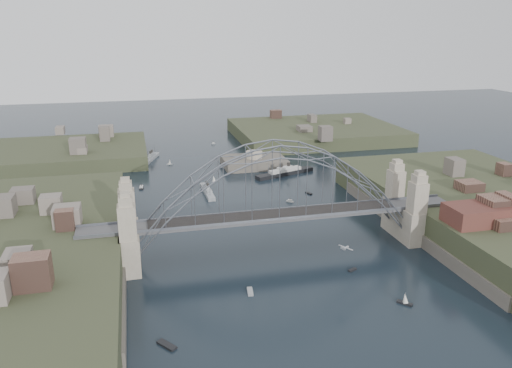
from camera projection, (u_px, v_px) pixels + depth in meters
The scene contains 25 objects.
ground at pixel (275, 250), 113.74m from camera, with size 500.00×500.00×0.00m, color black.
bridge at pixel (276, 198), 110.05m from camera, with size 84.00×13.80×24.60m.
shore_east at pixel (496, 219), 126.17m from camera, with size 50.50×90.00×12.00m.
headland_nw at pixel (64, 159), 189.14m from camera, with size 60.00×45.00×9.00m, color #343A22.
headland_ne at pixel (315, 136), 226.80m from camera, with size 70.00×55.00×9.50m, color #343A22.
fort_island at pixel (254, 167), 181.43m from camera, with size 22.00×16.00×9.40m.
wharf_shed at pixel (492, 213), 107.76m from camera, with size 20.00×8.00×4.00m, color #592D26.
finger_pier at pixel (512, 286), 96.44m from camera, with size 4.00×22.00×1.40m, color #515053.
naval_cruiser_near at pixel (207, 191), 151.67m from camera, with size 2.40×15.68×4.69m.
naval_cruiser_far at pixel (151, 158), 189.78m from camera, with size 6.53×13.99×4.77m.
ocean_liner at pixel (285, 172), 170.40m from camera, with size 21.93×10.52×5.46m.
aeroplane at pixel (345, 248), 95.86m from camera, with size 1.99×3.04×0.49m.
small_boat_a at pixel (198, 224), 127.76m from camera, with size 2.28×2.24×0.45m.
small_boat_b at pixel (290, 201), 144.28m from camera, with size 1.98×1.86×1.43m.
small_boat_c at pixel (250, 292), 95.50m from camera, with size 1.42×3.16×0.45m.
small_boat_d at pixel (309, 193), 151.48m from camera, with size 1.54×2.62×0.45m.
small_boat_e at pixel (141, 187), 156.51m from camera, with size 1.55×3.78×1.43m.
small_boat_f at pixel (214, 179), 162.60m from camera, with size 1.58×1.59×2.38m.
small_boat_g at pixel (405, 300), 91.35m from camera, with size 2.53×2.69×2.38m.
small_boat_h at pixel (170, 162), 182.60m from camera, with size 2.04×1.38×2.38m.
small_boat_i at pixel (378, 207), 140.11m from camera, with size 2.49×1.60×0.45m.
small_boat_j at pixel (167, 345), 79.50m from camera, with size 3.14×3.60×0.45m.
small_boat_k at pixel (213, 144), 214.61m from camera, with size 1.85×1.28×1.43m.
small_boat_l at pixel (97, 214), 134.48m from camera, with size 2.42×2.64×0.45m.
small_boat_m at pixel (352, 270), 103.97m from camera, with size 2.15×1.51×0.45m.
Camera 1 is at (-28.93, -100.08, 48.18)m, focal length 35.52 mm.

